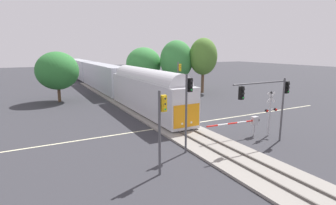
% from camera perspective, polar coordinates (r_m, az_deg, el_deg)
% --- Properties ---
extents(ground_plane, '(220.00, 220.00, 0.00)m').
position_cam_1_polar(ground_plane, '(27.23, 1.03, -5.12)').
color(ground_plane, '#333338').
extents(road_centre_stripe, '(44.00, 0.20, 0.01)m').
position_cam_1_polar(road_centre_stripe, '(27.22, 1.03, -5.11)').
color(road_centre_stripe, beige).
rests_on(road_centre_stripe, ground).
extents(railway_track, '(4.40, 80.00, 0.32)m').
position_cam_1_polar(railway_track, '(27.20, 1.03, -4.92)').
color(railway_track, gray).
rests_on(railway_track, ground).
extents(commuter_train, '(3.04, 66.09, 5.16)m').
position_cam_1_polar(commuter_train, '(52.93, -13.98, 5.61)').
color(commuter_train, silver).
rests_on(commuter_train, railway_track).
extents(crossing_gate_near, '(5.82, 0.40, 1.80)m').
position_cam_1_polar(crossing_gate_near, '(24.68, 17.04, -3.98)').
color(crossing_gate_near, '#B7B7BC').
rests_on(crossing_gate_near, ground).
extents(crossing_signal_mast, '(1.36, 0.44, 4.12)m').
position_cam_1_polar(crossing_signal_mast, '(25.37, 21.11, -1.26)').
color(crossing_signal_mast, '#B2B2B7').
rests_on(crossing_signal_mast, ground).
extents(traffic_signal_far_side, '(0.53, 0.38, 6.00)m').
position_cam_1_polar(traffic_signal_far_side, '(37.53, 2.33, 5.67)').
color(traffic_signal_far_side, '#4C4C51').
rests_on(traffic_signal_far_side, ground).
extents(traffic_signal_near_left, '(0.53, 0.38, 5.33)m').
position_cam_1_polar(traffic_signal_near_left, '(16.04, -1.36, -3.60)').
color(traffic_signal_near_left, '#4C4C51').
rests_on(traffic_signal_near_left, ground).
extents(traffic_signal_median, '(0.53, 0.38, 5.96)m').
position_cam_1_polar(traffic_signal_median, '(19.54, 4.31, 0.30)').
color(traffic_signal_median, '#4C4C51').
rests_on(traffic_signal_median, ground).
extents(traffic_signal_near_right, '(5.95, 0.38, 5.40)m').
position_cam_1_polar(traffic_signal_near_right, '(22.80, 20.99, 1.51)').
color(traffic_signal_near_right, '#4C4C51').
rests_on(traffic_signal_near_right, ground).
extents(elm_centre_background, '(6.53, 6.53, 8.08)m').
position_cam_1_polar(elm_centre_background, '(50.69, -5.24, 8.33)').
color(elm_centre_background, brown).
rests_on(elm_centre_background, ground).
extents(oak_far_right, '(5.92, 5.92, 9.33)m').
position_cam_1_polar(oak_far_right, '(48.59, 1.83, 9.06)').
color(oak_far_right, '#4C3828').
rests_on(oak_far_right, ground).
extents(maple_right_background, '(4.96, 4.96, 9.70)m').
position_cam_1_polar(maple_right_background, '(48.08, 7.55, 9.72)').
color(maple_right_background, brown).
rests_on(maple_right_background, ground).
extents(oak_behind_train, '(6.11, 6.11, 7.40)m').
position_cam_1_polar(oak_behind_train, '(42.44, -22.64, 6.29)').
color(oak_behind_train, brown).
rests_on(oak_behind_train, ground).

